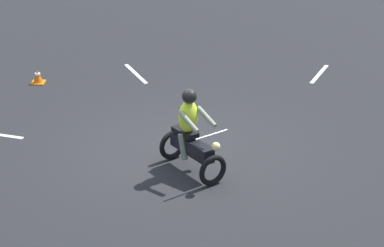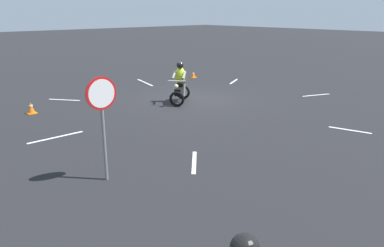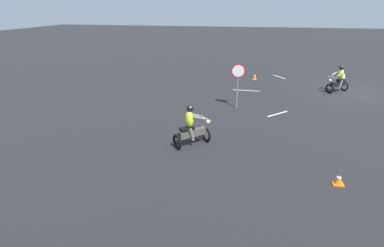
% 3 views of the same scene
% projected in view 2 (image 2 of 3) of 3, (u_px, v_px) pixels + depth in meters
% --- Properties ---
extents(ground_plane, '(120.00, 120.00, 0.00)m').
position_uv_depth(ground_plane, '(192.00, 99.00, 15.86)').
color(ground_plane, black).
extents(motorcycle_rider_foreground, '(1.47, 1.34, 1.66)m').
position_uv_depth(motorcycle_rider_foreground, '(180.00, 85.00, 14.99)').
color(motorcycle_rider_foreground, black).
rests_on(motorcycle_rider_foreground, ground).
extents(stop_sign, '(0.70, 0.08, 2.30)m').
position_uv_depth(stop_sign, '(102.00, 108.00, 7.80)').
color(stop_sign, slate).
rests_on(stop_sign, ground).
extents(traffic_cone_mid_center, '(0.32, 0.32, 0.34)m').
position_uv_depth(traffic_cone_mid_center, '(193.00, 75.00, 20.80)').
color(traffic_cone_mid_center, orange).
rests_on(traffic_cone_mid_center, ground).
extents(traffic_cone_far_right, '(0.32, 0.32, 0.43)m').
position_uv_depth(traffic_cone_far_right, '(31.00, 108.00, 13.53)').
color(traffic_cone_far_right, orange).
rests_on(traffic_cone_far_right, ground).
extents(lane_stripe_e, '(1.68, 0.13, 0.01)m').
position_uv_depth(lane_stripe_e, '(56.00, 137.00, 11.03)').
color(lane_stripe_e, silver).
rests_on(lane_stripe_e, ground).
extents(lane_stripe_ne, '(1.06, 1.09, 0.01)m').
position_uv_depth(lane_stripe_ne, '(194.00, 162.00, 9.23)').
color(lane_stripe_ne, silver).
rests_on(lane_stripe_ne, ground).
extents(lane_stripe_n, '(0.41, 1.25, 0.01)m').
position_uv_depth(lane_stripe_n, '(350.00, 130.00, 11.70)').
color(lane_stripe_n, silver).
rests_on(lane_stripe_n, ground).
extents(lane_stripe_w, '(1.35, 0.63, 0.01)m').
position_uv_depth(lane_stripe_w, '(316.00, 95.00, 16.52)').
color(lane_stripe_w, silver).
rests_on(lane_stripe_w, ground).
extents(lane_stripe_sw, '(1.38, 0.76, 0.01)m').
position_uv_depth(lane_stripe_sw, '(234.00, 81.00, 19.69)').
color(lane_stripe_sw, silver).
rests_on(lane_stripe_sw, ground).
extents(lane_stripe_s, '(0.63, 2.05, 0.01)m').
position_uv_depth(lane_stripe_s, '(145.00, 82.00, 19.41)').
color(lane_stripe_s, silver).
rests_on(lane_stripe_s, ground).
extents(lane_stripe_se, '(0.91, 1.17, 0.01)m').
position_uv_depth(lane_stripe_se, '(64.00, 100.00, 15.65)').
color(lane_stripe_se, silver).
rests_on(lane_stripe_se, ground).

